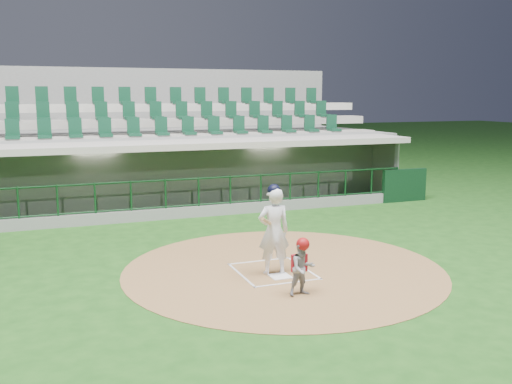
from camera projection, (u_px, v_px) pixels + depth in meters
ground at (268, 268)px, 12.91m from camera, size 120.00×120.00×0.00m
dirt_circle at (284, 269)px, 12.83m from camera, size 7.20×7.20×0.01m
home_plate at (280, 276)px, 12.27m from camera, size 0.43×0.43×0.02m
batter_box_chalk at (273, 271)px, 12.63m from camera, size 1.55×1.80×0.01m
dugout_structure at (189, 179)px, 20.04m from camera, size 16.40×3.70×3.00m
seating_deck at (166, 157)px, 22.73m from camera, size 17.00×6.72×5.15m
batter at (274, 230)px, 12.32m from camera, size 0.91×0.91×1.99m
catcher at (302, 267)px, 11.06m from camera, size 0.54×0.43×1.15m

